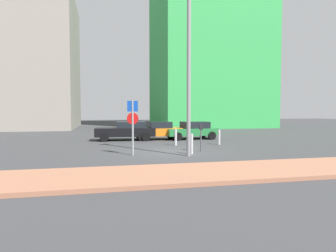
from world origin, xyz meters
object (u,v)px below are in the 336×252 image
Objects in this scene: parked_car_green at (192,130)px; parking_meter at (201,134)px; parked_car_black at (127,131)px; traffic_bollard_near at (192,144)px; traffic_bollard_mid at (176,137)px; parked_car_orange at (158,130)px; parking_sign_post at (133,121)px; traffic_bollard_far at (219,137)px; street_lamp at (189,59)px.

parking_meter is (-1.67, -7.06, 0.24)m from parked_car_green.
parked_car_green is (5.25, -0.19, -0.02)m from parked_car_black.
parked_car_green reaches higher than traffic_bollard_near.
parked_car_black is 5.09m from traffic_bollard_mid.
parked_car_orange is at bearing 98.66° from parking_meter.
traffic_bollard_near is (3.05, -0.34, -1.24)m from parking_sign_post.
parked_car_orange reaches higher than traffic_bollard_far.
parked_car_green is 4.00× the size of traffic_bollard_mid.
traffic_bollard_mid is (-2.36, -4.01, -0.20)m from parked_car_green.
parking_sign_post reaches higher than traffic_bollard_near.
traffic_bollard_far is (2.29, 2.92, -0.47)m from parking_meter.
street_lamp reaches higher than parking_sign_post.
parking_meter reaches higher than parked_car_black.
parked_car_orange is 4.25m from traffic_bollard_mid.
parked_car_green is 0.51× the size of street_lamp.
parked_car_orange is 5.53m from traffic_bollard_far.
parked_car_green is 4.66m from traffic_bollard_mid.
parking_sign_post is (-2.76, -7.81, 1.05)m from parked_car_orange.
traffic_bollard_near is at bearing -107.39° from parked_car_green.
parked_car_green is 4.00× the size of traffic_bollard_near.
parking_sign_post reaches higher than traffic_bollard_far.
traffic_bollard_far is at bearing 51.89° from parking_meter.
parked_car_black is at bearing 177.96° from parked_car_green.
parked_car_orange is at bearing 89.74° from street_lamp.
parked_car_green reaches higher than traffic_bollard_mid.
traffic_bollard_far is (3.44, 4.33, -4.38)m from street_lamp.
street_lamp is at bearing -90.26° from parked_car_orange.
traffic_bollard_near is at bearing -6.44° from parking_sign_post.
traffic_bollard_mid is 2.99m from traffic_bollard_far.
parking_meter is 1.28m from traffic_bollard_near.
parking_meter is at bearing -77.16° from traffic_bollard_mid.
parking_meter is at bearing 50.91° from street_lamp.
parking_meter is at bearing -63.73° from parked_car_black.
parking_sign_post is 2.62× the size of traffic_bollard_near.
traffic_bollard_mid is (0.12, 3.93, 0.00)m from traffic_bollard_near.
parking_sign_post reaches higher than traffic_bollard_mid.
street_lamp is at bearing -129.09° from parking_meter.
parking_sign_post is 0.33× the size of street_lamp.
parked_car_orange is 3.64× the size of traffic_bollard_mid.
parked_car_orange is 3.88× the size of traffic_bollard_far.
parking_meter is 1.40× the size of traffic_bollard_mid.
parked_car_black is 8.58m from traffic_bollard_near.
traffic_bollard_near is at bearing -87.97° from parked_car_orange.
parking_meter reaches higher than traffic_bollard_far.
parking_sign_post is 2.61× the size of traffic_bollard_mid.
parked_car_orange is 0.91× the size of parked_car_green.
parking_sign_post is (-0.29, -7.78, 1.02)m from parked_car_black.
parked_car_orange is 9.64m from street_lamp.
parked_car_orange is at bearing 175.52° from parked_car_green.
parked_car_green is at bearing 53.90° from parking_sign_post.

